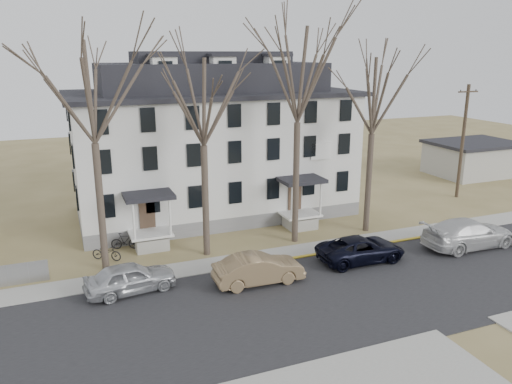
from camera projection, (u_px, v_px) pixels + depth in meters
name	position (u px, v px, depth m)	size (l,w,h in m)	color
ground	(366.00, 313.00, 23.72)	(120.00, 120.00, 0.00)	olive
main_road	(344.00, 295.00, 25.51)	(120.00, 10.00, 0.04)	#27272A
far_sidewalk	(293.00, 253.00, 30.88)	(120.00, 2.00, 0.08)	#A09F97
yellow_curb	(369.00, 247.00, 31.86)	(14.00, 0.25, 0.06)	gold
boarding_house	(213.00, 143.00, 37.61)	(20.80, 12.36, 12.05)	slate
distant_building	(473.00, 158.00, 50.44)	(8.50, 6.50, 3.35)	#A09F97
tree_far_left	(90.00, 85.00, 25.77)	(8.40, 8.40, 13.72)	#473B31
tree_mid_left	(202.00, 96.00, 28.11)	(7.80, 7.80, 12.74)	#473B31
tree_center	(298.00, 68.00, 29.85)	(9.00, 9.00, 14.70)	#473B31
tree_mid_right	(374.00, 90.00, 32.22)	(7.80, 7.80, 12.74)	#473B31
utility_pole_far	(463.00, 140.00, 41.52)	(2.00, 0.28, 9.50)	#3D3023
car_silver	(130.00, 278.00, 25.59)	(1.86, 4.62, 1.57)	#B4B6BA
car_tan	(259.00, 270.00, 26.59)	(1.69, 4.85, 1.60)	olive
car_navy	(361.00, 250.00, 29.46)	(2.44, 5.29, 1.47)	black
car_white	(469.00, 234.00, 31.54)	(2.54, 6.24, 1.81)	silver
bicycle_left	(107.00, 253.00, 29.59)	(0.65, 1.86, 0.98)	black
bicycle_right	(125.00, 242.00, 31.26)	(0.50, 1.76, 1.06)	black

